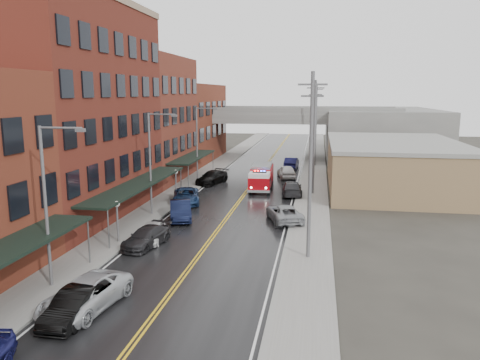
{
  "coord_description": "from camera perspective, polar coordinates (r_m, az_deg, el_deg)",
  "views": [
    {
      "loc": [
        7.66,
        -14.47,
        10.68
      ],
      "look_at": [
        0.8,
        26.18,
        3.0
      ],
      "focal_mm": 35.0,
      "sensor_mm": 36.0,
      "label": 1
    }
  ],
  "objects": [
    {
      "name": "street_lamp_0",
      "position": [
        27.15,
        -22.24,
        -1.92
      ],
      "size": [
        2.64,
        0.22,
        9.0
      ],
      "color": "#59595B",
      "rests_on": "ground"
    },
    {
      "name": "awning_1",
      "position": [
        41.15,
        -12.22,
        -0.46
      ],
      "size": [
        2.6,
        18.0,
        3.09
      ],
      "color": "black",
      "rests_on": "ground"
    },
    {
      "name": "parked_car_right_2",
      "position": [
        59.88,
        5.69,
        1.03
      ],
      "size": [
        2.97,
        5.18,
        1.66
      ],
      "primitive_type": "imported",
      "rotation": [
        0.0,
        0.0,
        3.36
      ],
      "color": "beige",
      "rests_on": "ground"
    },
    {
      "name": "utility_pole_1",
      "position": [
        49.67,
        9.05,
        5.37
      ],
      "size": [
        1.8,
        0.24,
        12.0
      ],
      "color": "#59595B",
      "rests_on": "ground"
    },
    {
      "name": "parked_car_left_7",
      "position": [
        55.88,
        -3.42,
        0.32
      ],
      "size": [
        3.59,
        5.68,
        1.53
      ],
      "primitive_type": "imported",
      "rotation": [
        0.0,
        0.0,
        -0.29
      ],
      "color": "black",
      "rests_on": "ground"
    },
    {
      "name": "awning_2",
      "position": [
        57.54,
        -5.78,
        2.81
      ],
      "size": [
        2.6,
        13.0,
        3.09
      ],
      "color": "black",
      "rests_on": "ground"
    },
    {
      "name": "road",
      "position": [
        46.38,
        -0.19,
        -2.75
      ],
      "size": [
        11.0,
        160.0,
        0.02
      ],
      "primitive_type": "cube",
      "color": "black",
      "rests_on": "ground"
    },
    {
      "name": "tan_building",
      "position": [
        55.71,
        18.08,
        1.59
      ],
      "size": [
        14.0,
        22.0,
        5.0
      ],
      "primitive_type": "cube",
      "color": "#8F724D",
      "rests_on": "ground"
    },
    {
      "name": "right_far_block",
      "position": [
        85.37,
        16.59,
        5.63
      ],
      "size": [
        18.0,
        30.0,
        8.0
      ],
      "primitive_type": "cube",
      "color": "slate",
      "rests_on": "ground"
    },
    {
      "name": "street_lamp_2",
      "position": [
        56.57,
        -5.04,
        4.94
      ],
      "size": [
        2.64,
        0.22,
        9.0
      ],
      "color": "#59595B",
      "rests_on": "ground"
    },
    {
      "name": "fire_truck",
      "position": [
        52.63,
        2.62,
        0.44
      ],
      "size": [
        3.18,
        7.4,
        2.67
      ],
      "rotation": [
        0.0,
        0.0,
        0.04
      ],
      "color": "#92060D",
      "rests_on": "ground"
    },
    {
      "name": "street_lamp_1",
      "position": [
        41.38,
        -10.61,
        2.74
      ],
      "size": [
        2.64,
        0.22,
        9.0
      ],
      "color": "#59595B",
      "rests_on": "ground"
    },
    {
      "name": "curb_left",
      "position": [
        47.62,
        -6.91,
        -2.39
      ],
      "size": [
        0.3,
        160.0,
        0.15
      ],
      "primitive_type": "cube",
      "color": "gray",
      "rests_on": "ground"
    },
    {
      "name": "sidewalk_right",
      "position": [
        45.72,
        8.87,
        -2.99
      ],
      "size": [
        3.0,
        160.0,
        0.15
      ],
      "primitive_type": "cube",
      "color": "slate",
      "rests_on": "ground"
    },
    {
      "name": "utility_pole_0",
      "position": [
        29.8,
        8.59,
        1.99
      ],
      "size": [
        1.8,
        0.24,
        12.0
      ],
      "color": "#59595B",
      "rests_on": "ground"
    },
    {
      "name": "brick_building_b",
      "position": [
        42.97,
        -19.81,
        7.7
      ],
      "size": [
        9.0,
        20.0,
        18.0
      ],
      "primitive_type": "cube",
      "color": "#581C17",
      "rests_on": "ground"
    },
    {
      "name": "sidewalk_left",
      "position": [
        48.11,
        -8.8,
        -2.31
      ],
      "size": [
        3.0,
        160.0,
        0.15
      ],
      "primitive_type": "cube",
      "color": "slate",
      "rests_on": "ground"
    },
    {
      "name": "brick_building_far",
      "position": [
        75.59,
        -6.59,
        6.94
      ],
      "size": [
        9.0,
        20.0,
        12.0
      ],
      "primitive_type": "cube",
      "color": "brown",
      "rests_on": "ground"
    },
    {
      "name": "parked_car_left_3",
      "position": [
        33.87,
        -11.35,
        -6.84
      ],
      "size": [
        2.76,
        4.95,
        1.35
      ],
      "primitive_type": "imported",
      "rotation": [
        0.0,
        0.0,
        -0.19
      ],
      "color": "black",
      "rests_on": "ground"
    },
    {
      "name": "overpass",
      "position": [
        77.0,
        3.88,
        7.04
      ],
      "size": [
        40.0,
        10.0,
        7.5
      ],
      "color": "slate",
      "rests_on": "ground"
    },
    {
      "name": "utility_pole_2",
      "position": [
        69.61,
        9.25,
        6.82
      ],
      "size": [
        1.8,
        0.24,
        12.0
      ],
      "color": "#59595B",
      "rests_on": "ground"
    },
    {
      "name": "parked_car_right_1",
      "position": [
        49.75,
        6.32,
        -1.02
      ],
      "size": [
        2.54,
        5.35,
        1.51
      ],
      "primitive_type": "imported",
      "rotation": [
        0.0,
        0.0,
        3.23
      ],
      "color": "#28282B",
      "rests_on": "ground"
    },
    {
      "name": "parked_car_right_3",
      "position": [
        67.51,
        6.3,
        2.08
      ],
      "size": [
        1.98,
        5.01,
        1.62
      ],
      "primitive_type": "imported",
      "rotation": [
        0.0,
        0.0,
        3.09
      ],
      "color": "black",
      "rests_on": "ground"
    },
    {
      "name": "parked_car_left_4",
      "position": [
        34.9,
        -10.75,
        -6.28
      ],
      "size": [
        2.11,
        4.19,
        1.37
      ],
      "primitive_type": "imported",
      "rotation": [
        0.0,
        0.0,
        0.13
      ],
      "color": "white",
      "rests_on": "ground"
    },
    {
      "name": "brick_building_c",
      "position": [
        58.92,
        -11.37,
        7.26
      ],
      "size": [
        9.0,
        15.0,
        15.0
      ],
      "primitive_type": "cube",
      "color": "brown",
      "rests_on": "ground"
    },
    {
      "name": "globe_lamp_1",
      "position": [
        34.59,
        -14.76,
        -3.8
      ],
      "size": [
        0.44,
        0.44,
        3.12
      ],
      "color": "#59595B",
      "rests_on": "ground"
    },
    {
      "name": "globe_lamp_2",
      "position": [
        47.39,
        -7.84,
        0.28
      ],
      "size": [
        0.44,
        0.44,
        3.12
      ],
      "color": "#59595B",
      "rests_on": "ground"
    },
    {
      "name": "curb_right",
      "position": [
        45.77,
        6.81,
        -2.92
      ],
      "size": [
        0.3,
        160.0,
        0.15
      ],
      "primitive_type": "cube",
      "color": "gray",
      "rests_on": "ground"
    },
    {
      "name": "parked_car_left_1",
      "position": [
        24.37,
        -19.58,
        -14.22
      ],
      "size": [
        1.57,
        4.39,
        1.44
      ],
      "primitive_type": "imported",
      "rotation": [
        0.0,
        0.0,
        0.01
      ],
      "color": "black",
      "rests_on": "ground"
    },
    {
      "name": "parked_car_left_2",
      "position": [
        25.22,
        -18.35,
        -13.14
      ],
      "size": [
        3.32,
        5.89,
        1.55
      ],
      "primitive_type": "imported",
      "rotation": [
        0.0,
        0.0,
        -0.14
      ],
      "color": "#ADB0B5",
      "rests_on": "ground"
    },
    {
      "name": "parked_car_left_5",
      "position": [
        40.38,
        -7.27,
        -3.68
      ],
      "size": [
        3.16,
        5.21,
        1.62
      ],
      "primitive_type": "imported",
      "rotation": [
        0.0,
        0.0,
        0.32
      ],
      "color": "black",
      "rests_on": "ground"
    },
    {
      "name": "parked_car_right_0",
      "position": [
        39.64,
        5.43,
        -4.05
      ],
      "size": [
        3.88,
        5.69,
        1.45
      ],
      "primitive_type": "imported",
      "rotation": [
        0.0,
        0.0,
        3.45
      ],
      "color": "gray",
      "rests_on": "ground"
    },
    {
      "name": "parked_car_left_6",
      "position": [
        46.17,
        -6.58,
        -1.95
      ],
      "size": [
        3.82,
        5.82,
        1.49
      ],
      "primitive_type": "imported",
      "rotation": [
        0.0,
        0.0,
        0.27
      ],
      "color": "navy",
      "rests_on": "ground"
    }
  ]
}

